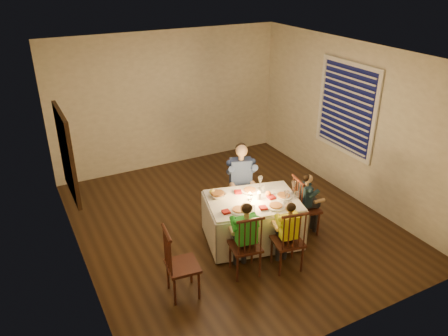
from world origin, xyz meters
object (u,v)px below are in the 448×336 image
chair_near_right (286,267)px  chair_adult (240,214)px  child_green (245,272)px  chair_extra (184,293)px  child_teal (304,231)px  dining_table (253,212)px  serving_bowl (218,195)px  chair_end (304,231)px  adult (240,214)px  child_yellow (286,267)px  chair_near_left (245,272)px

chair_near_right → chair_adult: bearing=-83.6°
chair_adult → child_green: (-0.66, -1.28, 0.00)m
chair_adult → chair_near_right: (-0.12, -1.44, 0.00)m
chair_extra → child_teal: 2.18m
chair_adult → dining_table: bearing=-87.5°
chair_near_right → serving_bowl: bearing=-54.3°
chair_near_right → child_teal: child_teal is taller
chair_near_right → chair_extra: (-1.41, 0.16, 0.00)m
dining_table → chair_extra: size_ratio=1.56×
chair_extra → child_teal: size_ratio=0.99×
chair_near_right → dining_table: bearing=-72.6°
chair_near_right → chair_end: size_ratio=1.00×
chair_extra → serving_bowl: 1.47m
dining_table → adult: (0.20, 0.69, -0.48)m
chair_near_right → serving_bowl: size_ratio=3.88×
chair_extra → child_yellow: 1.42m
child_yellow → chair_near_right: bearing=-0.0°
chair_near_left → chair_end: same height
chair_near_right → chair_end: (0.73, 0.57, 0.00)m
chair_extra → serving_bowl: bearing=-39.4°
chair_near_left → child_teal: size_ratio=0.95×
child_teal → dining_table: bearing=86.9°
dining_table → child_green: dining_table is taller
adult → child_green: bearing=-98.7°
child_yellow → serving_bowl: serving_bowl is taller
chair_near_right → child_green: size_ratio=0.87×
chair_near_left → chair_near_right: size_ratio=1.00×
chair_adult → chair_near_left: same height
adult → child_green: adult is taller
dining_table → serving_bowl: (-0.40, 0.31, 0.22)m
dining_table → adult: size_ratio=1.21×
chair_near_right → child_green: (-0.54, 0.16, 0.00)m
chair_end → chair_extra: 2.18m
child_teal → serving_bowl: serving_bowl is taller
dining_table → child_teal: 0.96m
dining_table → serving_bowl: bearing=156.4°
chair_end → child_green: bearing=117.3°
dining_table → chair_end: dining_table is taller
child_yellow → dining_table: bearing=-72.6°
chair_adult → adult: size_ratio=0.75×
chair_end → chair_extra: (-2.14, -0.41, 0.00)m
child_green → serving_bowl: bearing=-83.8°
chair_adult → child_yellow: 1.44m
dining_table → adult: dining_table is taller
chair_adult → chair_end: (0.61, -0.87, 0.00)m
dining_table → chair_extra: 1.53m
chair_extra → chair_end: bearing=-72.7°
chair_end → chair_near_right: bearing=137.6°
chair_near_left → adult: adult is taller
chair_adult → serving_bowl: serving_bowl is taller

